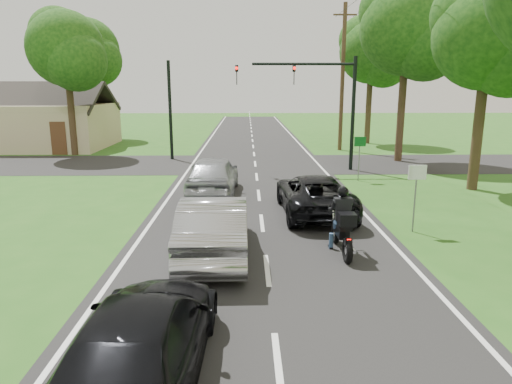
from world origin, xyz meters
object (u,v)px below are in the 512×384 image
motorcycle_rider (342,227)px  silver_sedan (214,226)px  dark_suv (314,194)px  traffic_signal (319,93)px  sign_green (360,148)px  silver_suv (213,175)px  dark_car_behind (143,338)px  utility_pole_far (342,77)px  sign_white (417,182)px

motorcycle_rider → silver_sedan: motorcycle_rider is taller
dark_suv → traffic_signal: bearing=-101.0°
silver_sedan → sign_green: bearing=-123.3°
motorcycle_rider → silver_suv: size_ratio=0.45×
motorcycle_rider → dark_car_behind: (-4.17, -5.40, -0.04)m
dark_suv → utility_pole_far: (4.30, 16.81, 4.37)m
dark_car_behind → sign_green: bearing=-112.4°
silver_suv → sign_green: 7.40m
dark_suv → silver_sedan: silver_sedan is taller
silver_sedan → sign_white: 6.41m
silver_sedan → silver_suv: silver_suv is taller
sign_white → sign_green: 8.00m
traffic_signal → silver_suv: bearing=-132.1°
silver_sedan → utility_pole_far: (7.57, 20.94, 4.26)m
dark_car_behind → motorcycle_rider: bearing=-125.4°
dark_car_behind → utility_pole_far: (8.29, 26.27, 4.38)m
silver_sedan → sign_white: (6.07, 1.92, 0.78)m
traffic_signal → sign_green: 4.24m
traffic_signal → silver_sedan: bearing=-110.0°
sign_green → dark_car_behind: bearing=-114.6°
sign_green → dark_suv: bearing=-117.4°
silver_suv → sign_green: size_ratio=2.30×
dark_suv → silver_sedan: size_ratio=1.03×
motorcycle_rider → sign_green: sign_green is taller
utility_pole_far → sign_white: utility_pole_far is taller
silver_suv → sign_white: 8.44m
motorcycle_rider → silver_suv: (-3.99, 7.04, 0.10)m
silver_suv → dark_car_behind: (-0.18, -12.45, -0.14)m
silver_suv → sign_white: bearing=143.7°
silver_sedan → silver_suv: size_ratio=1.01×
sign_green → sign_white: bearing=-91.4°
dark_suv → silver_suv: bearing=-39.9°
dark_suv → sign_white: (2.80, -2.21, 0.88)m
dark_suv → silver_suv: size_ratio=1.04×
dark_suv → sign_white: sign_white is taller
motorcycle_rider → dark_suv: (-0.18, 4.05, -0.02)m
utility_pole_far → silver_sedan: bearing=-109.9°
silver_sedan → traffic_signal: size_ratio=0.77×
silver_suv → utility_pole_far: bearing=-118.5°
motorcycle_rider → sign_green: 10.27m
motorcycle_rider → silver_suv: motorcycle_rider is taller
motorcycle_rider → dark_suv: size_ratio=0.43×
motorcycle_rider → utility_pole_far: utility_pole_far is taller
motorcycle_rider → dark_suv: motorcycle_rider is taller
silver_suv → sign_white: sign_white is taller
silver_sedan → traffic_signal: bearing=-111.0°
motorcycle_rider → traffic_signal: 13.36m
silver_suv → dark_suv: bearing=143.7°
sign_white → dark_suv: bearing=141.8°
dark_car_behind → utility_pole_far: 27.89m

